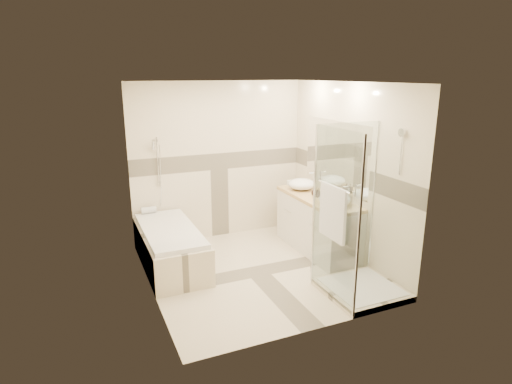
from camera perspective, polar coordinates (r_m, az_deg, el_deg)
name	(u,v)px	position (r m, az deg, el deg)	size (l,w,h in m)	color
room	(260,181)	(5.52, 0.56, 1.43)	(2.82, 3.02, 2.52)	beige
bathtub	(170,245)	(6.08, -11.38, -6.96)	(0.75, 1.70, 0.56)	beige
vanity	(317,224)	(6.49, 8.17, -4.23)	(0.58, 1.62, 0.85)	silver
shower_enclosure	(352,254)	(5.33, 12.68, -8.05)	(0.96, 0.93, 2.04)	beige
vessel_sink_near	(302,184)	(6.72, 6.10, 1.06)	(0.42, 0.42, 0.17)	white
vessel_sink_far	(335,199)	(5.96, 10.44, -0.96)	(0.43, 0.43, 0.17)	white
faucet_near	(314,179)	(6.81, 7.70, 1.78)	(0.11, 0.03, 0.26)	silver
faucet_far	(348,193)	(6.07, 12.17, -0.14)	(0.11, 0.03, 0.26)	silver
amenity_bottle_a	(318,193)	(6.32, 8.25, -0.09)	(0.06, 0.06, 0.14)	black
amenity_bottle_b	(315,191)	(6.39, 7.84, 0.08)	(0.10, 0.10, 0.13)	black
folded_towels	(294,183)	(6.94, 5.08, 1.14)	(0.13, 0.22, 0.07)	silver
rolled_towel	(149,210)	(6.67, -14.12, -2.35)	(0.10, 0.10, 0.22)	silver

